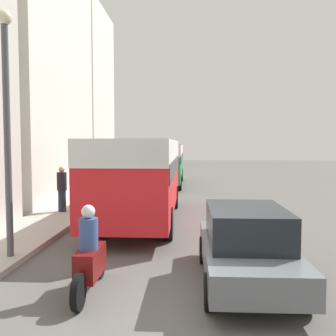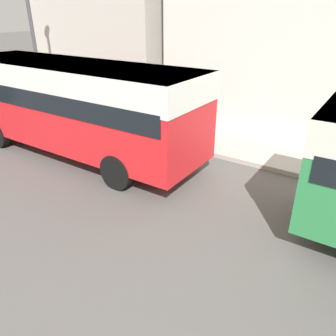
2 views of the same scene
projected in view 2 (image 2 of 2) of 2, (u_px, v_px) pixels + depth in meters
name	position (u px, v px, depth m)	size (l,w,h in m)	color
sidewalk	(32.00, 102.00, 17.44)	(2.20, 120.00, 0.15)	#B2ADA3
bus_lead	(72.00, 97.00, 10.53)	(2.60, 9.10, 3.01)	red
pedestrian_near_curb	(156.00, 105.00, 12.96)	(0.39, 0.39, 1.83)	#232838
lamp_post	(32.00, 31.00, 14.27)	(0.36, 0.36, 5.87)	#47474C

